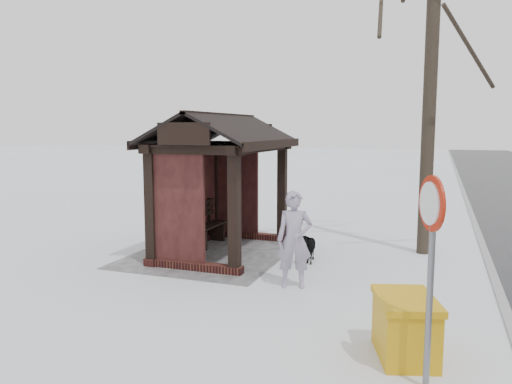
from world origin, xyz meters
TOP-DOWN VIEW (x-y plane):
  - ground at (0.00, 0.00)m, footprint 120.00×120.00m
  - kerb at (0.00, 5.50)m, footprint 120.00×0.15m
  - trampled_patch at (0.00, -0.20)m, footprint 4.20×3.20m
  - bus_shelter at (0.00, -0.16)m, footprint 3.60×2.40m
  - pedestrian at (1.81, 2.15)m, footprint 0.57×0.71m
  - dog at (0.09, 1.95)m, footprint 0.79×0.48m
  - grit_bin at (3.96, 4.16)m, footprint 1.14×0.94m
  - road_sign at (4.63, 4.41)m, footprint 0.54×0.27m

SIDE VIEW (x-z plane):
  - ground at x=0.00m, z-range 0.00..0.00m
  - trampled_patch at x=0.00m, z-range 0.00..0.02m
  - kerb at x=0.00m, z-range -0.02..0.04m
  - dog at x=0.09m, z-range 0.00..0.62m
  - grit_bin at x=3.96m, z-range 0.01..0.76m
  - pedestrian at x=1.81m, z-range 0.00..1.69m
  - road_sign at x=4.63m, z-range 0.51..2.80m
  - bus_shelter at x=0.00m, z-range 0.62..3.71m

